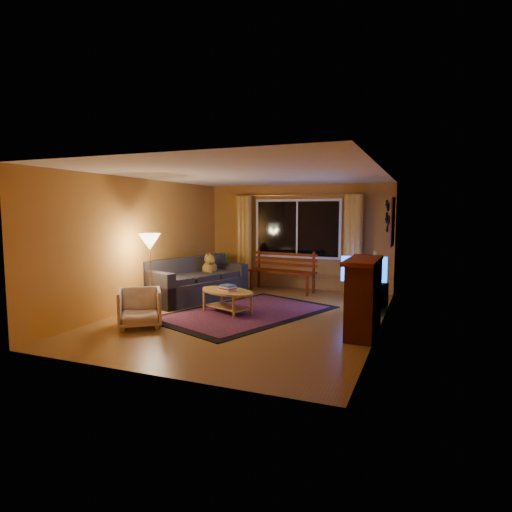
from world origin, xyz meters
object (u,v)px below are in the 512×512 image
at_px(bench, 282,282).
at_px(coffee_table, 227,302).
at_px(armchair, 140,306).
at_px(sofa, 197,279).
at_px(floor_lamp, 150,273).
at_px(tv_console, 368,298).

height_order(bench, coffee_table, bench).
relative_size(bench, armchair, 2.33).
bearing_deg(bench, sofa, -123.94).
distance_m(sofa, floor_lamp, 1.35).
bearing_deg(tv_console, bench, 166.33).
distance_m(sofa, armchair, 2.21).
bearing_deg(armchair, floor_lamp, 78.46).
height_order(floor_lamp, coffee_table, floor_lamp).
xyz_separation_m(bench, tv_console, (2.11, -1.13, -0.00)).
height_order(bench, floor_lamp, floor_lamp).
bearing_deg(coffee_table, floor_lamp, -161.73).
relative_size(sofa, coffee_table, 1.82).
distance_m(sofa, coffee_table, 1.43).
bearing_deg(floor_lamp, coffee_table, 18.27).
height_order(armchair, coffee_table, armchair).
relative_size(sofa, armchair, 3.17).
bearing_deg(sofa, coffee_table, -16.82).
relative_size(bench, floor_lamp, 1.09).
xyz_separation_m(armchair, coffee_table, (0.93, 1.34, -0.13)).
bearing_deg(armchair, coffee_table, 18.61).
height_order(bench, armchair, armchair).
xyz_separation_m(bench, armchair, (-1.18, -3.74, 0.10)).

